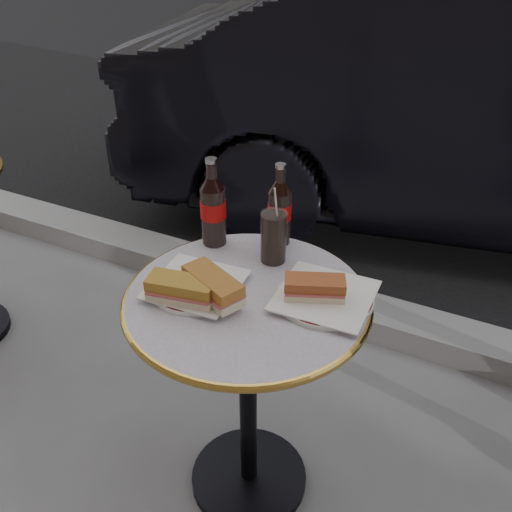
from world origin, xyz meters
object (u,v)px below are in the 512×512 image
at_px(bistro_table, 248,399).
at_px(plate_right, 325,298).
at_px(plate_left, 196,287).
at_px(cola_bottle_right, 280,204).
at_px(cola_bottle_left, 213,202).
at_px(cola_glass, 273,237).

distance_m(bistro_table, plate_right, 0.42).
distance_m(plate_left, cola_bottle_right, 0.33).
height_order(bistro_table, cola_bottle_left, cola_bottle_left).
xyz_separation_m(cola_bottle_right, cola_glass, (0.03, -0.09, -0.05)).
xyz_separation_m(bistro_table, cola_glass, (-0.01, 0.17, 0.44)).
distance_m(plate_left, cola_glass, 0.25).
height_order(bistro_table, plate_right, plate_right).
height_order(plate_left, plate_right, same).
distance_m(plate_right, cola_glass, 0.23).
xyz_separation_m(plate_left, cola_bottle_right, (0.09, 0.30, 0.11)).
height_order(cola_bottle_left, cola_bottle_right, cola_bottle_left).
bearing_deg(cola_bottle_left, cola_bottle_right, 27.52).
height_order(plate_right, cola_bottle_right, cola_bottle_right).
bearing_deg(plate_right, plate_left, -161.82).
height_order(bistro_table, plate_left, plate_left).
relative_size(plate_left, plate_right, 0.95).
bearing_deg(cola_bottle_right, cola_bottle_left, -152.48).
bearing_deg(cola_bottle_left, bistro_table, -42.68).
xyz_separation_m(plate_right, cola_bottle_left, (-0.38, 0.11, 0.12)).
relative_size(cola_bottle_right, cola_glass, 1.65).
relative_size(bistro_table, plate_left, 3.23).
height_order(cola_bottle_right, cola_glass, cola_bottle_right).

